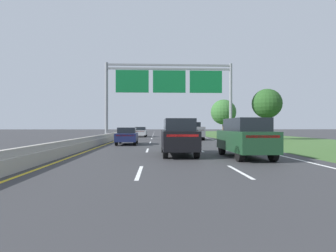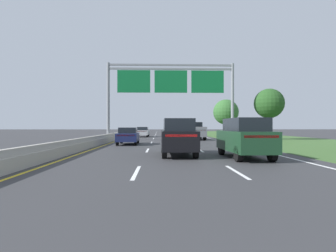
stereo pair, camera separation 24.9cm
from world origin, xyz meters
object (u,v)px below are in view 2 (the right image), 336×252
(roadside_tree_mid, at_px, (269,104))
(car_darkgreen_right_lane_suv, at_px, (244,137))
(overhead_sign_gantry, at_px, (171,85))
(car_black_centre_lane_suv, at_px, (178,136))
(car_silver_left_lane_sedan, at_px, (143,132))
(roadside_tree_far, at_px, (226,112))
(car_navy_left_lane_sedan, at_px, (128,136))
(pickup_truck_grey, at_px, (196,131))

(roadside_tree_mid, bearing_deg, car_darkgreen_right_lane_suv, -115.72)
(overhead_sign_gantry, distance_m, car_black_centre_lane_suv, 16.95)
(car_silver_left_lane_sedan, distance_m, car_black_centre_lane_suv, 27.37)
(car_silver_left_lane_sedan, bearing_deg, car_darkgreen_right_lane_suv, -164.61)
(roadside_tree_mid, xyz_separation_m, roadside_tree_far, (-1.99, 13.71, -0.32))
(car_black_centre_lane_suv, bearing_deg, roadside_tree_mid, -36.07)
(overhead_sign_gantry, height_order, car_navy_left_lane_sedan, overhead_sign_gantry)
(car_navy_left_lane_sedan, height_order, roadside_tree_far, roadside_tree_far)
(pickup_truck_grey, bearing_deg, roadside_tree_far, -28.25)
(overhead_sign_gantry, bearing_deg, car_black_centre_lane_suv, -90.84)
(car_darkgreen_right_lane_suv, bearing_deg, roadside_tree_far, -13.38)
(overhead_sign_gantry, height_order, roadside_tree_mid, overhead_sign_gantry)
(car_navy_left_lane_sedan, relative_size, car_black_centre_lane_suv, 0.94)
(car_darkgreen_right_lane_suv, bearing_deg, pickup_truck_grey, -1.11)
(car_darkgreen_right_lane_suv, relative_size, car_black_centre_lane_suv, 1.01)
(roadside_tree_mid, bearing_deg, overhead_sign_gantry, -174.60)
(pickup_truck_grey, xyz_separation_m, roadside_tree_far, (7.01, 12.82, 3.08))
(overhead_sign_gantry, bearing_deg, roadside_tree_mid, 5.40)
(car_silver_left_lane_sedan, distance_m, roadside_tree_far, 15.06)
(car_silver_left_lane_sedan, height_order, car_black_centre_lane_suv, car_black_centre_lane_suv)
(car_darkgreen_right_lane_suv, height_order, roadside_tree_mid, roadside_tree_mid)
(car_silver_left_lane_sedan, relative_size, car_black_centre_lane_suv, 0.94)
(car_silver_left_lane_sedan, relative_size, roadside_tree_far, 0.70)
(car_black_centre_lane_suv, bearing_deg, pickup_truck_grey, -10.96)
(pickup_truck_grey, distance_m, roadside_tree_far, 14.93)
(car_navy_left_lane_sedan, bearing_deg, overhead_sign_gantry, -33.48)
(overhead_sign_gantry, distance_m, pickup_truck_grey, 6.63)
(pickup_truck_grey, xyz_separation_m, car_silver_left_lane_sedan, (-7.18, 9.01, -0.26))
(car_darkgreen_right_lane_suv, bearing_deg, roadside_tree_mid, -26.92)
(pickup_truck_grey, bearing_deg, car_navy_left_lane_sedan, 139.98)
(overhead_sign_gantry, height_order, car_black_centre_lane_suv, overhead_sign_gantry)
(car_darkgreen_right_lane_suv, bearing_deg, overhead_sign_gantry, 9.27)
(roadside_tree_mid, bearing_deg, pickup_truck_grey, 174.35)
(overhead_sign_gantry, relative_size, roadside_tree_far, 2.37)
(pickup_truck_grey, height_order, roadside_tree_far, roadside_tree_far)
(car_black_centre_lane_suv, height_order, roadside_tree_mid, roadside_tree_mid)
(pickup_truck_grey, relative_size, car_navy_left_lane_sedan, 1.22)
(car_navy_left_lane_sedan, bearing_deg, car_silver_left_lane_sedan, -1.87)
(car_silver_left_lane_sedan, xyz_separation_m, car_black_centre_lane_suv, (3.75, -27.11, 0.28))
(roadside_tree_mid, height_order, roadside_tree_far, roadside_tree_far)
(pickup_truck_grey, xyz_separation_m, car_black_centre_lane_suv, (-3.43, -18.10, 0.02))
(car_silver_left_lane_sedan, xyz_separation_m, car_navy_left_lane_sedan, (-0.23, -17.70, 0.00))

